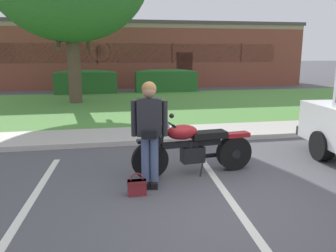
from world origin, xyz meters
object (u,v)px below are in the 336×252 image
object	(u,v)px
motorcycle	(198,147)
handbag	(137,186)
hedge_left	(86,81)
brick_building	(98,54)
hedge_center_left	(166,80)
rider_person	(149,127)

from	to	relation	value
motorcycle	handbag	size ratio (longest dim) A/B	6.23
hedge_left	brick_building	world-z (taller)	brick_building
hedge_left	hedge_center_left	world-z (taller)	same
rider_person	brick_building	world-z (taller)	brick_building
motorcycle	hedge_center_left	xyz separation A→B (m)	(1.75, 12.47, 0.16)
motorcycle	brick_building	world-z (taller)	brick_building
handbag	motorcycle	bearing A→B (deg)	33.79
handbag	brick_building	size ratio (longest dim) A/B	0.01
handbag	brick_building	bearing A→B (deg)	91.83
rider_person	handbag	bearing A→B (deg)	-129.51
handbag	hedge_left	xyz separation A→B (m)	(-1.25, 13.26, 0.51)
rider_person	hedge_center_left	xyz separation A→B (m)	(2.68, 12.96, -0.34)
brick_building	hedge_left	bearing A→B (deg)	-95.20
motorcycle	hedge_center_left	bearing A→B (deg)	82.01
hedge_left	brick_building	size ratio (longest dim) A/B	0.12
handbag	hedge_center_left	xyz separation A→B (m)	(2.93, 13.26, 0.51)
hedge_left	motorcycle	bearing A→B (deg)	-79.02
hedge_center_left	brick_building	distance (m)	7.69
handbag	hedge_left	distance (m)	13.33
hedge_left	hedge_center_left	size ratio (longest dim) A/B	0.96
rider_person	handbag	distance (m)	0.93
motorcycle	handbag	world-z (taller)	motorcycle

